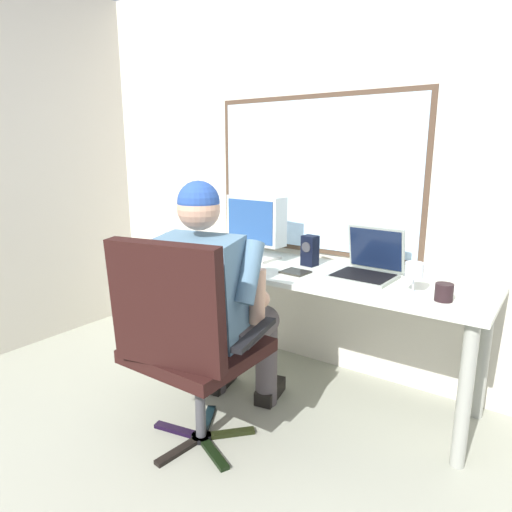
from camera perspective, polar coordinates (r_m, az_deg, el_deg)
wall_rear at (r=2.70m, az=16.14°, el=10.09°), size 4.58×0.08×2.51m
desk at (r=2.57m, az=7.59°, el=-4.25°), size 1.85×0.61×0.72m
office_chair at (r=2.01m, az=-9.10°, el=-9.88°), size 0.69×0.60×1.03m
person_seated at (r=2.20m, az=-5.31°, el=-5.73°), size 0.59×0.78×1.25m
crt_monitor at (r=2.76m, az=0.02°, el=4.25°), size 0.38×0.21×0.39m
laptop at (r=2.49m, az=14.15°, el=-0.93°), size 0.33×0.33×0.26m
wine_glass at (r=2.24m, az=19.47°, el=-1.88°), size 0.09×0.09×0.15m
desk_speaker at (r=2.64m, az=6.86°, el=0.69°), size 0.09×0.09×0.18m
cd_case at (r=2.49m, az=5.02°, el=-2.04°), size 0.15×0.14×0.01m
coffee_mug at (r=2.18m, az=22.78°, el=-4.27°), size 0.08×0.08×0.08m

